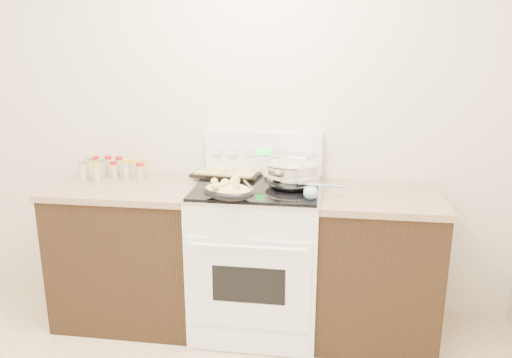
# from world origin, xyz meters

# --- Properties ---
(room_shell) EXTENTS (4.10, 3.60, 2.75)m
(room_shell) POSITION_xyz_m (0.00, 0.00, 1.70)
(room_shell) COLOR beige
(room_shell) RESTS_ON ground
(counter_left) EXTENTS (0.93, 0.67, 0.92)m
(counter_left) POSITION_xyz_m (-0.48, 1.43, 0.46)
(counter_left) COLOR black
(counter_left) RESTS_ON ground
(counter_right) EXTENTS (0.73, 0.67, 0.92)m
(counter_right) POSITION_xyz_m (1.08, 1.43, 0.46)
(counter_right) COLOR black
(counter_right) RESTS_ON ground
(kitchen_range) EXTENTS (0.78, 0.73, 1.22)m
(kitchen_range) POSITION_xyz_m (0.35, 1.42, 0.49)
(kitchen_range) COLOR white
(kitchen_range) RESTS_ON ground
(mixing_bowl) EXTENTS (0.42, 0.42, 0.20)m
(mixing_bowl) POSITION_xyz_m (0.56, 1.44, 1.02)
(mixing_bowl) COLOR silver
(mixing_bowl) RESTS_ON kitchen_range
(roasting_pan) EXTENTS (0.36, 0.30, 0.12)m
(roasting_pan) POSITION_xyz_m (0.23, 1.14, 0.99)
(roasting_pan) COLOR black
(roasting_pan) RESTS_ON kitchen_range
(baking_sheet) EXTENTS (0.47, 0.36, 0.06)m
(baking_sheet) POSITION_xyz_m (0.12, 1.67, 0.96)
(baking_sheet) COLOR black
(baking_sheet) RESTS_ON kitchen_range
(wooden_spoon) EXTENTS (0.12, 0.25, 0.04)m
(wooden_spoon) POSITION_xyz_m (0.26, 1.35, 0.95)
(wooden_spoon) COLOR #997A46
(wooden_spoon) RESTS_ON kitchen_range
(blue_ladle) EXTENTS (0.23, 0.20, 0.10)m
(blue_ladle) POSITION_xyz_m (0.69, 1.23, 0.98)
(blue_ladle) COLOR #88BACB
(blue_ladle) RESTS_ON kitchen_range
(spice_jars) EXTENTS (0.40, 0.24, 0.13)m
(spice_jars) POSITION_xyz_m (-0.64, 1.56, 0.98)
(spice_jars) COLOR #BFB28C
(spice_jars) RESTS_ON counter_left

